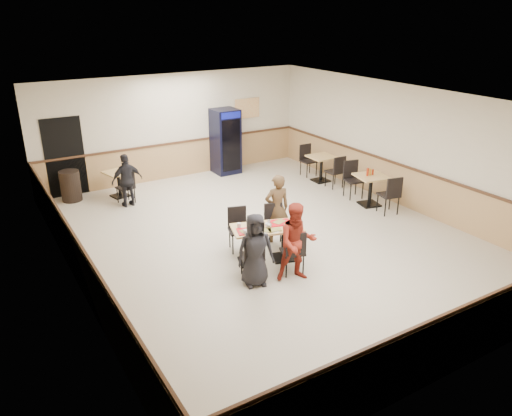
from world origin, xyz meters
TOP-DOWN VIEW (x-y plane):
  - ground at (0.00, 0.00)m, footprint 10.00×10.00m
  - room_shell at (1.78, 2.55)m, footprint 10.00×10.00m
  - main_table at (-0.56, -0.88)m, footprint 1.50×1.05m
  - main_chairs at (-0.61, -0.87)m, footprint 1.62×1.88m
  - diner_woman_left at (-1.22, -1.54)m, footprint 0.76×0.59m
  - diner_woman_right at (-0.48, -1.77)m, footprint 0.87×0.78m
  - diner_man_opposite at (0.10, -0.23)m, footprint 0.61×0.46m
  - lone_diner at (-1.98, 3.42)m, footprint 0.82×0.39m
  - tabletop_clutter at (-0.61, -0.91)m, footprint 1.23×0.66m
  - side_table_near at (3.28, 0.31)m, footprint 0.87×0.87m
  - side_table_near_chair_south at (3.28, -0.32)m, footprint 0.55×0.55m
  - side_table_near_chair_north at (3.28, 0.94)m, footprint 0.55×0.55m
  - side_table_far at (3.38, 2.44)m, footprint 0.71×0.71m
  - side_table_far_chair_south at (3.38, 1.84)m, footprint 0.45×0.45m
  - side_table_far_chair_north at (3.38, 3.04)m, footprint 0.45×0.45m
  - condiment_caddy at (3.25, 0.36)m, footprint 0.23×0.06m
  - back_table at (-1.98, 4.20)m, footprint 0.78×0.78m
  - back_table_chair_lone at (-1.98, 3.65)m, footprint 0.49×0.49m
  - pepsi_cooler at (1.43, 4.59)m, footprint 0.73×0.74m
  - trash_bin at (-3.14, 4.55)m, footprint 0.51×0.51m

SIDE VIEW (x-z plane):
  - ground at x=0.00m, z-range 0.00..0.00m
  - trash_bin at x=-3.14m, z-range 0.00..0.80m
  - back_table_chair_lone at x=-1.98m, z-range 0.00..0.88m
  - back_table at x=-1.98m, z-range 0.11..0.81m
  - main_chairs at x=-0.61m, z-range 0.00..0.92m
  - side_table_far_chair_south at x=3.38m, z-range 0.00..0.95m
  - side_table_far_chair_north at x=3.38m, z-range 0.00..0.95m
  - main_table at x=-0.56m, z-range 0.12..0.85m
  - side_table_near_chair_south at x=3.28m, z-range 0.00..0.99m
  - side_table_near_chair_north at x=3.28m, z-range 0.00..0.99m
  - side_table_far at x=3.38m, z-range 0.12..0.87m
  - side_table_near at x=3.28m, z-range 0.13..0.91m
  - room_shell at x=1.78m, z-range -4.42..5.58m
  - lone_diner at x=-1.98m, z-range 0.00..1.35m
  - diner_woman_left at x=-1.22m, z-range 0.00..1.37m
  - diner_woman_right at x=-0.48m, z-range 0.00..1.49m
  - diner_man_opposite at x=0.10m, z-range 0.00..1.50m
  - tabletop_clutter at x=-0.61m, z-range 0.69..0.81m
  - condiment_caddy at x=3.25m, z-range 0.77..0.97m
  - pepsi_cooler at x=1.43m, z-range 0.00..1.93m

